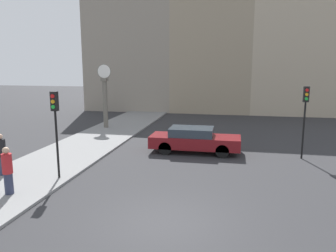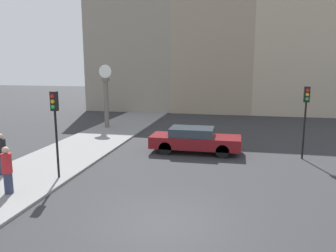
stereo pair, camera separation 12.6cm
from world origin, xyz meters
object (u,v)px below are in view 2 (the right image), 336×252
Objects in this scene: traffic_light_far at (306,107)px; pedestrian_black_jacket at (2,154)px; street_clock at (106,97)px; pedestrian_red_top at (7,170)px; sedan_car at (195,140)px; traffic_light_near at (55,116)px.

pedestrian_black_jacket is (-12.78, -5.40, -1.62)m from traffic_light_far.
street_clock is 12.89m from pedestrian_red_top.
sedan_car is 9.26m from pedestrian_red_top.
traffic_light_near is 0.97× the size of traffic_light_far.
pedestrian_black_jacket reaches higher than pedestrian_red_top.
pedestrian_black_jacket is at bearing -143.21° from sedan_car.
sedan_car is at bearing 36.79° from pedestrian_black_jacket.
traffic_light_near is 11.57m from traffic_light_far.
street_clock reaches higher than sedan_car.
traffic_light_near is (-4.87, -5.38, 1.92)m from sedan_car.
pedestrian_black_jacket is at bearing -157.09° from traffic_light_far.
traffic_light_near is at bearing 66.06° from pedestrian_red_top.
pedestrian_black_jacket is at bearing -177.24° from traffic_light_near.
traffic_light_far is 13.35m from pedestrian_red_top.
sedan_car is 7.50m from traffic_light_near.
street_clock is (-2.34, 10.82, -0.25)m from traffic_light_near.
street_clock reaches higher than pedestrian_black_jacket.
pedestrian_black_jacket is at bearing -90.77° from street_clock.
pedestrian_red_top is (-0.85, -1.90, -1.66)m from traffic_light_near.
street_clock is at bearing 142.95° from sedan_car.
sedan_car is at bearing 178.98° from traffic_light_far.
traffic_light_near is 2.01× the size of pedestrian_black_jacket.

